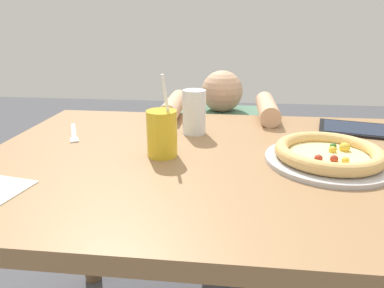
{
  "coord_description": "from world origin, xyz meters",
  "views": [
    {
      "loc": [
        0.03,
        -0.88,
        1.09
      ],
      "look_at": [
        -0.07,
        0.0,
        0.78
      ],
      "focal_mm": 33.18,
      "sensor_mm": 36.0,
      "label": 1
    }
  ],
  "objects_px": {
    "pizza_near": "(328,155)",
    "diner_seated": "(220,177)",
    "tablet": "(358,129)",
    "drink_cup_colored": "(162,133)",
    "water_cup_clear": "(194,111)",
    "fork": "(74,133)"
  },
  "relations": [
    {
      "from": "fork",
      "to": "diner_seated",
      "type": "bearing_deg",
      "value": 47.6
    },
    {
      "from": "tablet",
      "to": "diner_seated",
      "type": "height_order",
      "value": "diner_seated"
    },
    {
      "from": "pizza_near",
      "to": "fork",
      "type": "distance_m",
      "value": 0.76
    },
    {
      "from": "pizza_near",
      "to": "water_cup_clear",
      "type": "height_order",
      "value": "water_cup_clear"
    },
    {
      "from": "tablet",
      "to": "diner_seated",
      "type": "xyz_separation_m",
      "value": [
        -0.46,
        0.35,
        -0.36
      ]
    },
    {
      "from": "diner_seated",
      "to": "fork",
      "type": "bearing_deg",
      "value": -132.4
    },
    {
      "from": "diner_seated",
      "to": "pizza_near",
      "type": "bearing_deg",
      "value": -66.09
    },
    {
      "from": "drink_cup_colored",
      "to": "tablet",
      "type": "height_order",
      "value": "drink_cup_colored"
    },
    {
      "from": "drink_cup_colored",
      "to": "tablet",
      "type": "relative_size",
      "value": 0.79
    },
    {
      "from": "water_cup_clear",
      "to": "tablet",
      "type": "relative_size",
      "value": 0.51
    },
    {
      "from": "diner_seated",
      "to": "tablet",
      "type": "bearing_deg",
      "value": -37.65
    },
    {
      "from": "tablet",
      "to": "drink_cup_colored",
      "type": "bearing_deg",
      "value": -153.56
    },
    {
      "from": "pizza_near",
      "to": "water_cup_clear",
      "type": "xyz_separation_m",
      "value": [
        -0.36,
        0.21,
        0.05
      ]
    },
    {
      "from": "drink_cup_colored",
      "to": "diner_seated",
      "type": "distance_m",
      "value": 0.78
    },
    {
      "from": "diner_seated",
      "to": "water_cup_clear",
      "type": "bearing_deg",
      "value": -99.32
    },
    {
      "from": "drink_cup_colored",
      "to": "tablet",
      "type": "distance_m",
      "value": 0.67
    },
    {
      "from": "pizza_near",
      "to": "diner_seated",
      "type": "distance_m",
      "value": 0.8
    },
    {
      "from": "water_cup_clear",
      "to": "diner_seated",
      "type": "height_order",
      "value": "same"
    },
    {
      "from": "drink_cup_colored",
      "to": "water_cup_clear",
      "type": "relative_size",
      "value": 1.56
    },
    {
      "from": "water_cup_clear",
      "to": "tablet",
      "type": "xyz_separation_m",
      "value": [
        0.53,
        0.09,
        -0.07
      ]
    },
    {
      "from": "fork",
      "to": "tablet",
      "type": "xyz_separation_m",
      "value": [
        0.91,
        0.14,
        0.0
      ]
    },
    {
      "from": "pizza_near",
      "to": "tablet",
      "type": "height_order",
      "value": "pizza_near"
    }
  ]
}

